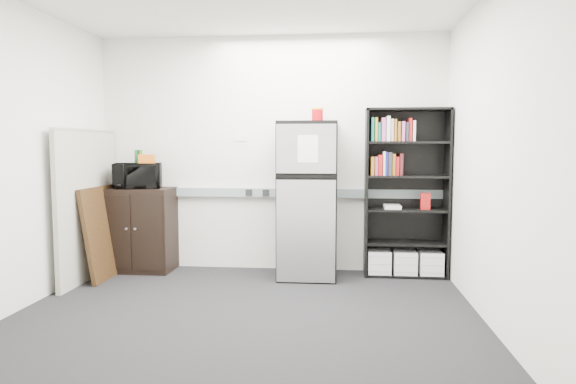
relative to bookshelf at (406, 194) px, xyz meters
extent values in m
plane|color=black|center=(-1.53, -1.57, -0.91)|extent=(4.00, 4.00, 0.00)
cube|color=white|center=(-1.53, 0.18, 0.44)|extent=(4.00, 0.02, 2.70)
cube|color=white|center=(0.47, -1.57, 0.44)|extent=(0.02, 3.50, 2.70)
cube|color=white|center=(-3.53, -1.57, 0.44)|extent=(0.02, 3.50, 2.70)
cube|color=gray|center=(-1.53, 0.15, -0.01)|extent=(3.92, 0.05, 0.10)
cube|color=white|center=(-1.88, 0.18, 0.64)|extent=(0.14, 0.00, 0.10)
cube|color=black|center=(-0.44, -0.01, 0.01)|extent=(0.02, 0.34, 1.85)
cube|color=black|center=(0.44, -0.01, 0.01)|extent=(0.02, 0.34, 1.85)
cube|color=black|center=(0.00, 0.16, 0.01)|extent=(0.90, 0.02, 1.85)
cube|color=black|center=(0.00, -0.01, 0.92)|extent=(0.90, 0.34, 0.02)
cube|color=black|center=(0.00, -0.01, -0.89)|extent=(0.85, 0.32, 0.03)
cube|color=black|center=(0.00, -0.01, -0.54)|extent=(0.85, 0.32, 0.03)
cube|color=black|center=(0.00, -0.01, -0.17)|extent=(0.85, 0.32, 0.02)
cube|color=black|center=(0.00, -0.01, 0.20)|extent=(0.85, 0.32, 0.02)
cube|color=black|center=(0.00, -0.01, 0.57)|extent=(0.85, 0.32, 0.02)
cube|color=silver|center=(-0.28, -0.02, -0.76)|extent=(0.25, 0.30, 0.25)
cube|color=silver|center=(0.00, -0.02, -0.76)|extent=(0.25, 0.30, 0.25)
cube|color=silver|center=(0.28, -0.02, -0.76)|extent=(0.25, 0.30, 0.25)
cube|color=#ADA799|center=(-3.43, -0.49, -0.11)|extent=(0.05, 1.30, 1.60)
cube|color=#B2B2B7|center=(-3.43, -0.49, 0.70)|extent=(0.06, 1.30, 0.02)
cube|color=black|center=(-3.03, -0.06, -0.43)|extent=(0.77, 0.48, 0.96)
cube|color=black|center=(-3.21, -0.31, -0.43)|extent=(0.35, 0.01, 0.85)
cube|color=black|center=(-2.84, -0.31, -0.43)|extent=(0.35, 0.01, 0.85)
cylinder|color=#B2B2B7|center=(-3.08, -0.32, -0.38)|extent=(0.02, 0.02, 0.02)
cylinder|color=#B2B2B7|center=(-2.98, -0.32, -0.38)|extent=(0.02, 0.02, 0.02)
imported|color=black|center=(-3.03, -0.08, 0.19)|extent=(0.59, 0.48, 0.29)
cube|color=#17532D|center=(-3.03, -0.05, 0.41)|extent=(0.08, 0.06, 0.15)
cube|color=#0C3811|center=(-3.03, -0.05, 0.41)|extent=(0.08, 0.06, 0.15)
cube|color=gold|center=(-3.03, -0.05, 0.40)|extent=(0.07, 0.06, 0.14)
cube|color=orange|center=(-2.91, -0.10, 0.38)|extent=(0.20, 0.13, 0.10)
cube|color=black|center=(-1.08, -0.14, -0.07)|extent=(0.64, 0.64, 1.68)
cube|color=#B3B2B7|center=(-1.08, -0.47, 0.50)|extent=(0.61, 0.02, 0.51)
cube|color=#B3B2B7|center=(-1.08, -0.47, -0.36)|extent=(0.61, 0.02, 1.08)
cube|color=black|center=(-1.08, -0.48, 0.22)|extent=(0.61, 0.01, 0.03)
cube|color=white|center=(-1.06, -0.48, 0.50)|extent=(0.21, 0.00, 0.28)
cube|color=black|center=(-1.08, -0.14, 0.78)|extent=(0.64, 0.64, 0.02)
cylinder|color=#AF0811|center=(-0.98, -0.02, 0.87)|extent=(0.13, 0.13, 0.16)
cylinder|color=gold|center=(-0.98, -0.02, 0.96)|extent=(0.13, 0.13, 0.02)
cube|color=black|center=(-3.30, -0.42, -0.41)|extent=(0.19, 0.78, 1.00)
cube|color=beige|center=(-3.27, -0.42, -0.41)|extent=(0.13, 0.67, 0.85)
camera|label=1|loc=(-0.74, -5.73, 0.53)|focal=32.00mm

